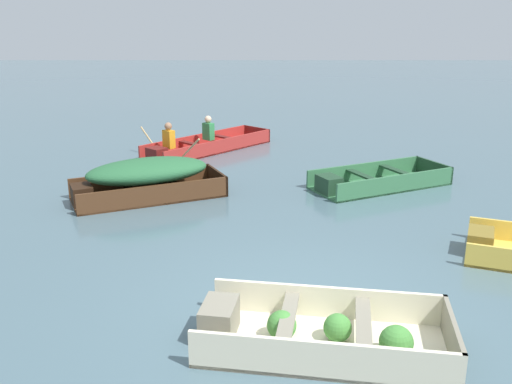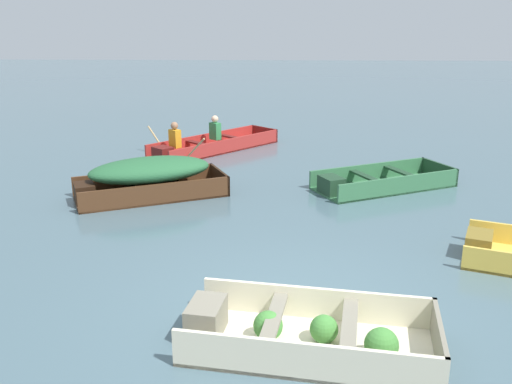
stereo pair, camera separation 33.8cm
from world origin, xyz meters
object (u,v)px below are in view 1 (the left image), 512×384
skiff_green_near_moored (375,181)px  skiff_dark_varnish_far_moored (147,175)px  dinghy_cream_foreground (318,333)px  rowboat_red_with_crew (203,145)px

skiff_green_near_moored → skiff_dark_varnish_far_moored: 4.62m
dinghy_cream_foreground → skiff_dark_varnish_far_moored: size_ratio=0.91×
dinghy_cream_foreground → skiff_green_near_moored: dinghy_cream_foreground is taller
skiff_dark_varnish_far_moored → rowboat_red_with_crew: 3.95m
dinghy_cream_foreground → rowboat_red_with_crew: (-2.05, 9.08, 0.02)m
skiff_green_near_moored → skiff_dark_varnish_far_moored: (-4.56, -0.71, 0.32)m
dinghy_cream_foreground → rowboat_red_with_crew: bearing=102.7°
dinghy_cream_foreground → rowboat_red_with_crew: size_ratio=0.81×
skiff_dark_varnish_far_moored → rowboat_red_with_crew: (0.72, 3.88, -0.27)m
skiff_green_near_moored → rowboat_red_with_crew: size_ratio=0.89×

